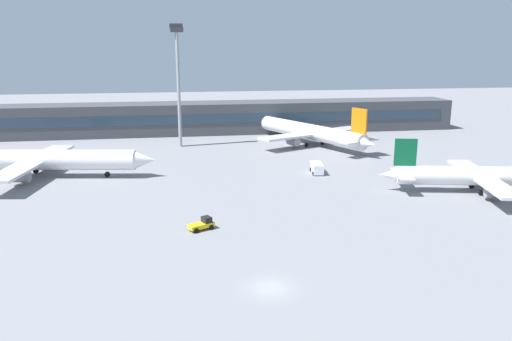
# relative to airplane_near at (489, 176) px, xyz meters

# --- Properties ---
(ground_plane) EXTENTS (400.00, 400.00, 0.00)m
(ground_plane) POSITION_rel_airplane_near_xyz_m (-44.84, 10.27, -2.88)
(ground_plane) COLOR gray
(terminal_building) EXTENTS (149.18, 12.13, 9.00)m
(terminal_building) POSITION_rel_airplane_near_xyz_m (-44.84, 70.92, 1.62)
(terminal_building) COLOR #3F4247
(terminal_building) RESTS_ON ground_plane
(airplane_near) EXTENTS (37.87, 26.78, 9.45)m
(airplane_near) POSITION_rel_airplane_near_xyz_m (0.00, 0.00, 0.00)
(airplane_near) COLOR white
(airplane_near) RESTS_ON ground_plane
(airplane_mid) EXTENTS (45.15, 31.77, 11.19)m
(airplane_mid) POSITION_rel_airplane_near_xyz_m (-80.56, 23.80, 0.53)
(airplane_mid) COLOR white
(airplane_mid) RESTS_ON ground_plane
(airplane_far) EXTENTS (30.48, 42.19, 11.20)m
(airplane_far) POSITION_rel_airplane_near_xyz_m (-19.75, 48.31, 0.54)
(airplane_far) COLOR silver
(airplane_far) RESTS_ON ground_plane
(baggage_tug_yellow) EXTENTS (3.90, 2.97, 1.75)m
(baggage_tug_yellow) POSITION_rel_airplane_near_xyz_m (-50.95, -10.79, -2.08)
(baggage_tug_yellow) COLOR yellow
(baggage_tug_yellow) RESTS_ON ground_plane
(service_van_white) EXTENTS (2.77, 5.39, 2.08)m
(service_van_white) POSITION_rel_airplane_near_xyz_m (-26.08, 18.12, -1.77)
(service_van_white) COLOR white
(service_van_white) RESTS_ON ground_plane
(floodlight_tower_west) EXTENTS (3.20, 0.80, 30.51)m
(floodlight_tower_west) POSITION_rel_airplane_near_xyz_m (-53.09, 51.59, 14.46)
(floodlight_tower_west) COLOR gray
(floodlight_tower_west) RESTS_ON ground_plane
(floodlight_tower_east) EXTENTS (3.20, 0.80, 29.62)m
(floodlight_tower_east) POSITION_rel_airplane_near_xyz_m (-52.95, 50.85, 14.01)
(floodlight_tower_east) COLOR gray
(floodlight_tower_east) RESTS_ON ground_plane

